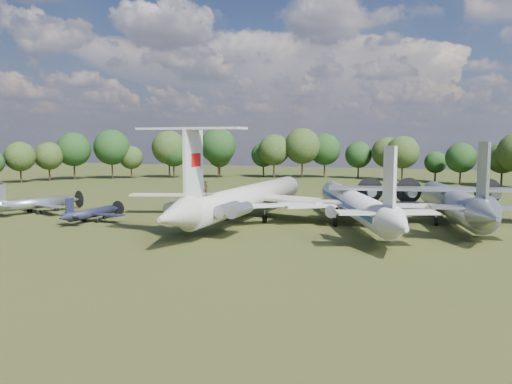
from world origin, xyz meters
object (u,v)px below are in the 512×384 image
at_px(il62_airliner, 250,202).
at_px(small_prop_west, 92,215).
at_px(an12_transport, 453,207).
at_px(tu104_jet, 354,208).
at_px(small_prop_northwest, 36,206).
at_px(person_on_il62, 206,188).

xyz_separation_m(il62_airliner, small_prop_west, (-20.73, -10.13, -1.61)).
height_order(il62_airliner, small_prop_west, il62_airliner).
height_order(an12_transport, small_prop_west, an12_transport).
distance_m(tu104_jet, small_prop_west, 37.58).
height_order(small_prop_northwest, person_on_il62, person_on_il62).
bearing_deg(an12_transport, small_prop_west, -174.71).
bearing_deg(small_prop_west, an12_transport, 20.50).
height_order(small_prop_west, small_prop_northwest, small_prop_northwest).
bearing_deg(an12_transport, person_on_il62, -157.29).
bearing_deg(il62_airliner, small_prop_west, -153.36).
xyz_separation_m(an12_transport, small_prop_northwest, (-63.16, -11.64, -1.28)).
bearing_deg(small_prop_northwest, person_on_il62, 7.84).
distance_m(il62_airliner, small_prop_northwest, 35.42).
bearing_deg(tu104_jet, small_prop_northwest, 165.59).
distance_m(il62_airliner, person_on_il62, 14.93).
xyz_separation_m(an12_transport, small_prop_west, (-49.04, -15.57, -1.55)).
bearing_deg(il62_airliner, tu104_jet, 2.27).
relative_size(an12_transport, small_prop_northwest, 2.25).
relative_size(il62_airliner, tu104_jet, 1.11).
xyz_separation_m(tu104_jet, an12_transport, (13.00, 5.00, 0.16)).
relative_size(small_prop_west, small_prop_northwest, 0.78).
bearing_deg(small_prop_northwest, tu104_jet, 28.87).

